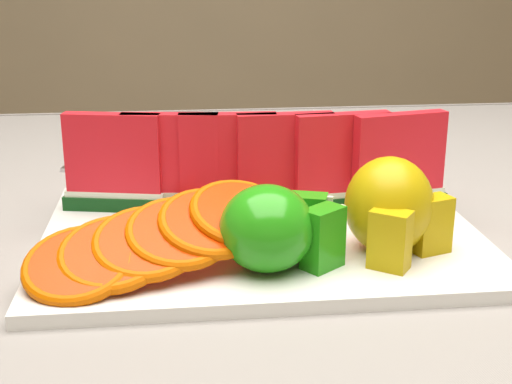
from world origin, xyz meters
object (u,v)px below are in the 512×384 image
apple_cluster (275,229)px  fork (88,151)px  platter (261,235)px  pear_cluster (392,208)px  side_plate (333,136)px

apple_cluster → fork: size_ratio=0.57×
platter → fork: bearing=119.7°
platter → pear_cluster: bearing=-30.6°
pear_cluster → platter: bearing=149.4°
platter → apple_cluster: (0.00, -0.08, 0.04)m
side_plate → fork: side_plate is taller
platter → side_plate: bearing=68.5°
pear_cluster → side_plate: (0.05, 0.45, -0.05)m
pear_cluster → fork: (-0.30, 0.41, -0.05)m
side_plate → apple_cluster: bearing=-107.8°
apple_cluster → pear_cluster: 0.11m
side_plate → pear_cluster: bearing=-96.1°
platter → apple_cluster: apple_cluster is taller
apple_cluster → fork: (-0.20, 0.43, -0.04)m
side_plate → platter: bearing=-111.5°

